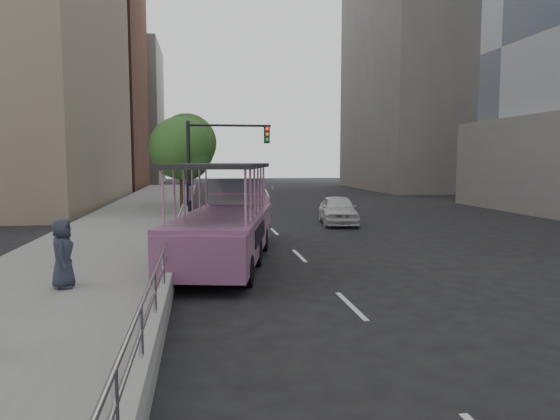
# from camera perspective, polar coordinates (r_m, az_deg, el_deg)

# --- Properties ---
(ground) EXTENTS (160.00, 160.00, 0.00)m
(ground) POSITION_cam_1_polar(r_m,az_deg,el_deg) (13.22, 1.32, -8.63)
(ground) COLOR black
(sidewalk) EXTENTS (5.50, 80.00, 0.30)m
(sidewalk) POSITION_cam_1_polar(r_m,az_deg,el_deg) (23.08, -17.52, -2.35)
(sidewalk) COLOR gray
(sidewalk) RESTS_ON ground
(kerb_wall) EXTENTS (0.24, 30.00, 0.36)m
(kerb_wall) POSITION_cam_1_polar(r_m,az_deg,el_deg) (14.89, -12.04, -5.24)
(kerb_wall) COLOR #989793
(kerb_wall) RESTS_ON sidewalk
(guardrail) EXTENTS (0.07, 22.00, 0.71)m
(guardrail) POSITION_cam_1_polar(r_m,az_deg,el_deg) (14.78, -12.09, -2.71)
(guardrail) COLOR #B9B9BE
(guardrail) RESTS_ON kerb_wall
(duck_boat) EXTENTS (4.17, 9.82, 3.18)m
(duck_boat) POSITION_cam_1_polar(r_m,az_deg,el_deg) (16.60, -5.86, -1.58)
(duck_boat) COLOR black
(duck_boat) RESTS_ON ground
(car) EXTENTS (2.37, 4.56, 1.48)m
(car) POSITION_cam_1_polar(r_m,az_deg,el_deg) (25.81, 6.65, 0.02)
(car) COLOR silver
(car) RESTS_ON ground
(pedestrian_far) EXTENTS (0.59, 0.84, 1.63)m
(pedestrian_far) POSITION_cam_1_polar(r_m,az_deg,el_deg) (12.69, -23.59, -4.58)
(pedestrian_far) COLOR #2B3140
(pedestrian_far) RESTS_ON sidewalk
(parking_sign) EXTENTS (0.18, 0.56, 2.55)m
(parking_sign) POSITION_cam_1_polar(r_m,az_deg,el_deg) (17.68, -10.27, 0.24)
(parking_sign) COLOR black
(parking_sign) RESTS_ON ground
(traffic_signal) EXTENTS (4.20, 0.32, 5.20)m
(traffic_signal) POSITION_cam_1_polar(r_m,az_deg,el_deg) (25.11, -7.68, 6.16)
(traffic_signal) COLOR black
(traffic_signal) RESTS_ON ground
(street_tree_near) EXTENTS (3.52, 3.52, 5.72)m
(street_tree_near) POSITION_cam_1_polar(r_m,az_deg,el_deg) (28.55, -11.08, 6.68)
(street_tree_near) COLOR #352518
(street_tree_near) RESTS_ON ground
(street_tree_far) EXTENTS (3.97, 3.97, 6.45)m
(street_tree_far) POSITION_cam_1_polar(r_m,az_deg,el_deg) (34.56, -10.40, 7.31)
(street_tree_far) COLOR #352518
(street_tree_far) RESTS_ON ground
(midrise_brick) EXTENTS (18.00, 16.00, 26.00)m
(midrise_brick) POSITION_cam_1_polar(r_m,az_deg,el_deg) (63.36, -23.98, 14.04)
(midrise_brick) COLOR brown
(midrise_brick) RESTS_ON ground
(midrise_stone_a) EXTENTS (20.00, 20.00, 32.00)m
(midrise_stone_a) POSITION_cam_1_polar(r_m,az_deg,el_deg) (62.81, 18.87, 17.08)
(midrise_stone_a) COLOR gray
(midrise_stone_a) RESTS_ON ground
(midrise_stone_b) EXTENTS (16.00, 14.00, 20.00)m
(midrise_stone_b) POSITION_cam_1_polar(r_m,az_deg,el_deg) (78.11, -19.38, 10.31)
(midrise_stone_b) COLOR gray
(midrise_stone_b) RESTS_ON ground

